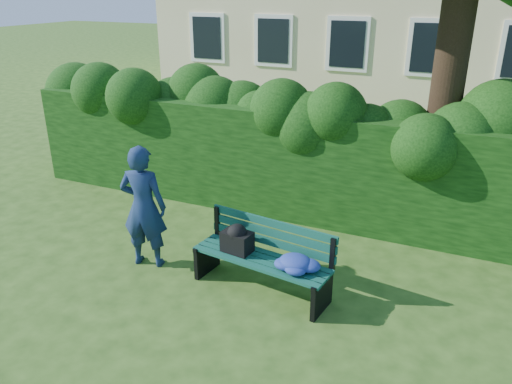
% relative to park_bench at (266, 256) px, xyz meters
% --- Properties ---
extents(ground, '(80.00, 80.00, 0.00)m').
position_rel_park_bench_xyz_m(ground, '(-0.53, 0.26, -0.50)').
color(ground, '#2A4C16').
rests_on(ground, ground).
extents(hedge, '(10.00, 1.00, 1.80)m').
position_rel_park_bench_xyz_m(hedge, '(-0.53, 2.46, 0.40)').
color(hedge, black).
rests_on(hedge, ground).
extents(park_bench, '(1.86, 0.79, 0.89)m').
position_rel_park_bench_xyz_m(park_bench, '(0.00, 0.00, 0.00)').
color(park_bench, '#0D4539').
rests_on(park_bench, ground).
extents(man_reading, '(0.71, 0.55, 1.73)m').
position_rel_park_bench_xyz_m(man_reading, '(-1.78, -0.05, 0.36)').
color(man_reading, navy).
rests_on(man_reading, ground).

